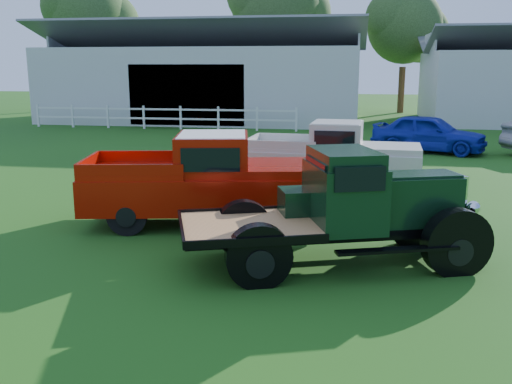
% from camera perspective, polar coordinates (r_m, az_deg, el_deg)
% --- Properties ---
extents(ground, '(120.00, 120.00, 0.00)m').
position_cam_1_polar(ground, '(9.24, -2.51, -7.92)').
color(ground, '#1E4B14').
extents(shed_left, '(18.80, 10.20, 5.60)m').
position_cam_1_polar(shed_left, '(35.58, -4.73, 11.79)').
color(shed_left, silver).
rests_on(shed_left, ground).
extents(fence_rail, '(14.20, 0.16, 1.20)m').
position_cam_1_polar(fence_rail, '(30.23, -9.37, 7.37)').
color(fence_rail, white).
rests_on(fence_rail, ground).
extents(tree_a, '(6.30, 6.30, 10.50)m').
position_cam_1_polar(tree_a, '(46.02, -16.33, 14.55)').
color(tree_a, '#1E3614').
rests_on(tree_a, ground).
extents(tree_b, '(6.90, 6.90, 11.50)m').
position_cam_1_polar(tree_b, '(42.93, 2.01, 15.88)').
color(tree_b, '#1E3614').
rests_on(tree_b, ground).
extents(tree_c, '(5.40, 5.40, 9.00)m').
position_cam_1_polar(tree_c, '(41.59, 14.55, 13.89)').
color(tree_c, '#1E3614').
rests_on(tree_c, ground).
extents(vintage_flatbed, '(5.19, 3.42, 1.91)m').
position_cam_1_polar(vintage_flatbed, '(9.38, 8.16, -1.60)').
color(vintage_flatbed, black).
rests_on(vintage_flatbed, ground).
extents(red_pickup, '(5.49, 2.97, 1.90)m').
position_cam_1_polar(red_pickup, '(11.81, -4.81, 1.35)').
color(red_pickup, '#A61004').
rests_on(red_pickup, ground).
extents(white_pickup, '(4.82, 2.08, 1.74)m').
position_cam_1_polar(white_pickup, '(15.48, 7.71, 3.65)').
color(white_pickup, beige).
rests_on(white_pickup, ground).
extents(misc_car_blue, '(4.53, 3.03, 1.43)m').
position_cam_1_polar(misc_car_blue, '(22.72, 16.90, 5.64)').
color(misc_car_blue, '#1324A7').
rests_on(misc_car_blue, ground).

